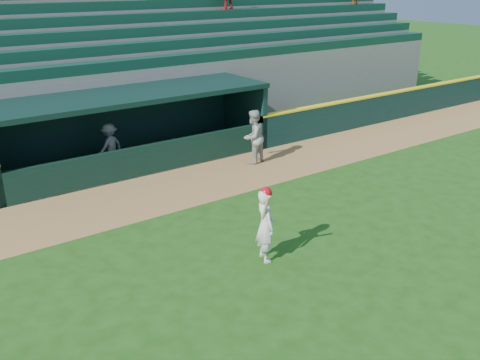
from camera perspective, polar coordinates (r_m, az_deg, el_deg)
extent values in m
plane|color=#1C4812|center=(12.57, 4.31, -7.67)|extent=(120.00, 120.00, 0.00)
cube|color=olive|center=(16.24, -6.83, -0.89)|extent=(40.00, 3.00, 0.01)
cube|color=black|center=(25.10, 16.42, 7.66)|extent=(15.50, 0.30, 1.20)
cube|color=yellow|center=(24.97, 16.57, 9.06)|extent=(15.50, 0.32, 0.06)
imported|color=#A0A09B|center=(18.07, 1.41, 4.61)|extent=(1.07, 0.94, 1.85)
imported|color=gray|center=(18.17, -13.72, 3.55)|extent=(1.13, 0.91, 1.52)
cube|color=slate|center=(18.60, -11.08, 1.76)|extent=(9.00, 2.60, 0.04)
cube|color=black|center=(20.52, 0.44, 7.25)|extent=(0.20, 2.60, 2.30)
cube|color=black|center=(19.42, -12.96, 5.92)|extent=(9.40, 0.20, 2.30)
cube|color=black|center=(17.98, -11.60, 8.88)|extent=(9.40, 2.80, 0.16)
cube|color=black|center=(17.39, -9.46, 2.20)|extent=(9.00, 0.16, 1.00)
cube|color=brown|center=(19.22, -12.15, 3.04)|extent=(8.40, 0.45, 0.10)
cube|color=slate|center=(19.82, -13.65, 7.08)|extent=(34.00, 0.85, 2.91)
cube|color=#0F3828|center=(19.40, -13.92, 11.70)|extent=(34.00, 0.60, 0.36)
cube|color=slate|center=(20.54, -14.64, 8.11)|extent=(34.00, 0.85, 3.36)
cube|color=#0F3828|center=(20.12, -15.00, 13.22)|extent=(34.00, 0.60, 0.36)
cube|color=slate|center=(21.27, -15.56, 9.07)|extent=(34.00, 0.85, 3.81)
cube|color=#0F3828|center=(20.86, -16.01, 14.62)|extent=(34.00, 0.60, 0.36)
cube|color=slate|center=(22.02, -16.43, 9.97)|extent=(34.00, 0.85, 4.26)
cube|color=#0F3828|center=(21.62, -16.96, 15.93)|extent=(34.00, 0.60, 0.36)
cube|color=slate|center=(22.77, -17.25, 10.80)|extent=(34.00, 0.85, 4.71)
cube|color=#0F3828|center=(22.39, -17.86, 17.14)|extent=(34.00, 0.60, 0.36)
cube|color=slate|center=(23.53, -18.01, 11.58)|extent=(34.00, 0.85, 5.16)
cube|color=slate|center=(24.30, -18.73, 12.30)|extent=(34.00, 0.85, 5.61)
cube|color=slate|center=(24.85, -19.16, 12.42)|extent=(34.50, 0.30, 5.61)
imported|color=silver|center=(11.87, 2.72, -4.86)|extent=(0.55, 0.70, 1.69)
sphere|color=#BA0A16|center=(11.55, 2.79, -1.39)|extent=(0.27, 0.27, 0.27)
cylinder|color=#CCB983|center=(11.38, 2.74, -3.01)|extent=(0.26, 0.49, 0.76)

